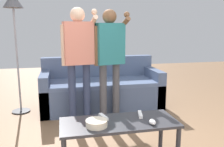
# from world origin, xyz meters

# --- Properties ---
(couch) EXTENTS (1.93, 0.85, 0.82)m
(couch) POSITION_xyz_m (0.11, 1.58, 0.30)
(couch) COLOR #475675
(couch) RESTS_ON ground
(coffee_table) EXTENTS (1.10, 0.45, 0.45)m
(coffee_table) POSITION_xyz_m (-0.01, -0.18, 0.39)
(coffee_table) COLOR #2D2D33
(coffee_table) RESTS_ON ground
(snack_bowl) EXTENTS (0.19, 0.19, 0.06)m
(snack_bowl) POSITION_xyz_m (-0.24, -0.25, 0.48)
(snack_bowl) COLOR beige
(snack_bowl) RESTS_ON coffee_table
(game_remote_nunchuk) EXTENTS (0.06, 0.09, 0.05)m
(game_remote_nunchuk) POSITION_xyz_m (0.27, -0.32, 0.47)
(game_remote_nunchuk) COLOR white
(game_remote_nunchuk) RESTS_ON coffee_table
(floor_lamp) EXTENTS (0.29, 0.29, 1.83)m
(floor_lamp) POSITION_xyz_m (-1.18, 1.59, 1.54)
(floor_lamp) COLOR #2D2D33
(floor_lamp) RESTS_ON ground
(player_left) EXTENTS (0.48, 0.30, 1.58)m
(player_left) POSITION_xyz_m (-0.29, 1.00, 1.00)
(player_left) COLOR #2D3856
(player_left) RESTS_ON ground
(player_center) EXTENTS (0.49, 0.30, 1.56)m
(player_center) POSITION_xyz_m (0.14, 1.00, 0.98)
(player_center) COLOR #47474C
(player_center) RESTS_ON ground
(game_remote_wand_near) EXTENTS (0.07, 0.17, 0.03)m
(game_remote_wand_near) POSITION_xyz_m (0.23, -0.09, 0.46)
(game_remote_wand_near) COLOR white
(game_remote_wand_near) RESTS_ON coffee_table
(game_remote_wand_far) EXTENTS (0.08, 0.16, 0.03)m
(game_remote_wand_far) POSITION_xyz_m (-0.14, -0.08, 0.46)
(game_remote_wand_far) COLOR white
(game_remote_wand_far) RESTS_ON coffee_table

